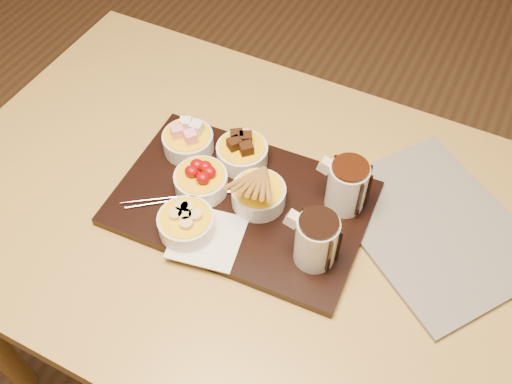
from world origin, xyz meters
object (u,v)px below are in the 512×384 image
at_px(dining_table, 248,237).
at_px(pitcher_dark_chocolate, 316,241).
at_px(bowl_strawberries, 201,182).
at_px(serving_board, 242,203).
at_px(newspaper, 434,226).
at_px(pitcher_milk_chocolate, 347,187).

height_order(dining_table, pitcher_dark_chocolate, pitcher_dark_chocolate).
bearing_deg(bowl_strawberries, serving_board, 6.46).
height_order(dining_table, serving_board, serving_board).
height_order(pitcher_dark_chocolate, newspaper, pitcher_dark_chocolate).
xyz_separation_m(pitcher_milk_chocolate, newspaper, (0.16, 0.04, -0.06)).
height_order(bowl_strawberries, pitcher_milk_chocolate, pitcher_milk_chocolate).
bearing_deg(newspaper, bowl_strawberries, -128.34).
distance_m(serving_board, newspaper, 0.35).
distance_m(serving_board, pitcher_milk_chocolate, 0.20).
bearing_deg(bowl_strawberries, pitcher_milk_chocolate, 19.27).
relative_size(dining_table, bowl_strawberries, 12.00).
relative_size(serving_board, pitcher_dark_chocolate, 4.69).
relative_size(bowl_strawberries, newspaper, 0.28).
height_order(bowl_strawberries, pitcher_dark_chocolate, pitcher_dark_chocolate).
distance_m(dining_table, pitcher_dark_chocolate, 0.23).
bearing_deg(newspaper, pitcher_dark_chocolate, -100.13).
bearing_deg(serving_board, bowl_strawberries, -176.42).
bearing_deg(serving_board, pitcher_milk_chocolate, 21.80).
distance_m(bowl_strawberries, newspaper, 0.43).
bearing_deg(dining_table, pitcher_dark_chocolate, -18.67).
bearing_deg(pitcher_milk_chocolate, newspaper, 9.45).
distance_m(pitcher_dark_chocolate, newspaper, 0.24).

